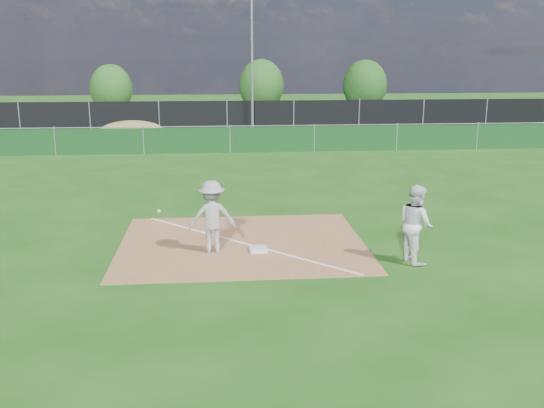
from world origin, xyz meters
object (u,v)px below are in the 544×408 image
at_px(car_left, 164,112).
at_px(play_at_first, 212,217).
at_px(light_pole, 252,63).
at_px(tree_mid, 261,85).
at_px(first_base, 258,249).
at_px(runner, 416,224).
at_px(tree_right, 365,85).
at_px(tree_left, 111,89).
at_px(car_mid, 183,112).
at_px(car_right, 323,112).

bearing_deg(car_left, play_at_first, -166.28).
height_order(light_pole, tree_mid, light_pole).
height_order(first_base, car_left, car_left).
distance_m(runner, car_left, 30.12).
height_order(first_base, play_at_first, play_at_first).
height_order(first_base, tree_mid, tree_mid).
xyz_separation_m(runner, tree_right, (7.06, 34.34, 1.19)).
bearing_deg(tree_mid, car_left, -142.14).
bearing_deg(car_left, first_base, -164.14).
relative_size(runner, tree_right, 0.44).
bearing_deg(tree_mid, light_pole, -96.81).
distance_m(play_at_first, runner, 4.67).
bearing_deg(light_pole, tree_left, 132.28).
xyz_separation_m(runner, tree_mid, (-0.99, 34.50, 1.21)).
bearing_deg(car_mid, tree_right, -70.24).
bearing_deg(runner, play_at_first, 63.75).
xyz_separation_m(light_pole, play_at_first, (-2.22, -22.28, -3.12)).
relative_size(runner, tree_left, 0.48).
bearing_deg(tree_right, first_base, -107.53).
bearing_deg(car_left, light_pole, -128.30).
distance_m(play_at_first, car_mid, 26.96).
height_order(car_left, car_mid, car_mid).
distance_m(car_mid, tree_left, 8.62).
relative_size(car_left, car_right, 0.97).
bearing_deg(car_right, tree_right, -23.88).
height_order(play_at_first, car_left, play_at_first).
xyz_separation_m(light_pole, runner, (2.32, -23.35, -3.11)).
bearing_deg(car_mid, light_pole, -142.04).
bearing_deg(runner, tree_mid, -11.45).
distance_m(play_at_first, tree_right, 35.27).
relative_size(first_base, play_at_first, 0.22).
xyz_separation_m(play_at_first, car_right, (7.33, 27.46, -0.27)).
bearing_deg(car_mid, tree_left, 36.29).
distance_m(light_pole, car_mid, 7.11).
relative_size(light_pole, tree_mid, 1.96).
xyz_separation_m(light_pole, tree_mid, (1.33, 11.15, -1.90)).
distance_m(car_left, car_mid, 1.76).
xyz_separation_m(play_at_first, car_left, (-3.48, 27.97, -0.20)).
xyz_separation_m(light_pole, car_right, (5.11, 5.18, -3.40)).
relative_size(runner, tree_mid, 0.44).
distance_m(first_base, tree_mid, 33.65).
distance_m(tree_left, tree_right, 19.37).
bearing_deg(runner, first_base, 60.85).
bearing_deg(car_right, tree_left, 81.38).
xyz_separation_m(car_mid, tree_right, (13.71, 6.40, 1.36)).
bearing_deg(car_left, car_right, -86.05).
distance_m(first_base, play_at_first, 1.35).
bearing_deg(light_pole, car_left, 135.07).
distance_m(play_at_first, tree_mid, 33.65).
distance_m(light_pole, car_left, 8.71).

